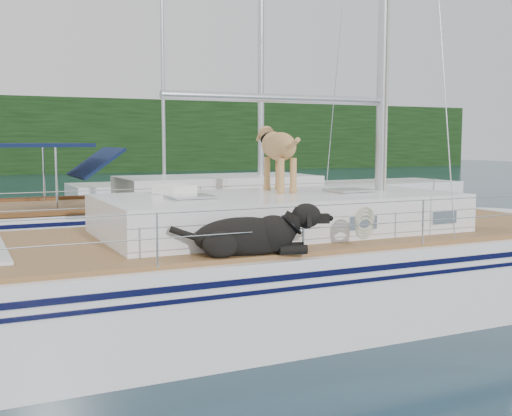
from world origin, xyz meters
TOP-DOWN VIEW (x-y plane):
  - ground at (0.00, 0.00)m, footprint 120.00×120.00m
  - tree_line at (0.00, 45.00)m, footprint 90.00×3.00m
  - shore_bank at (0.00, 46.20)m, footprint 92.00×1.00m
  - main_sailboat at (0.10, -0.00)m, footprint 12.00×3.90m
  - neighbor_sailboat at (1.31, 6.44)m, footprint 11.00×3.50m
  - bg_boat_center at (4.00, 16.00)m, footprint 7.20×3.00m
  - bg_boat_east at (12.00, 13.00)m, footprint 6.40×3.00m

SIDE VIEW (x-z plane):
  - ground at x=0.00m, z-range 0.00..0.00m
  - bg_boat_center at x=4.00m, z-range -5.37..6.28m
  - bg_boat_east at x=12.00m, z-range -5.37..6.28m
  - shore_bank at x=0.00m, z-range 0.00..1.20m
  - neighbor_sailboat at x=1.31m, z-range -6.02..7.28m
  - main_sailboat at x=0.10m, z-range -6.32..7.69m
  - tree_line at x=0.00m, z-range 0.00..6.00m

